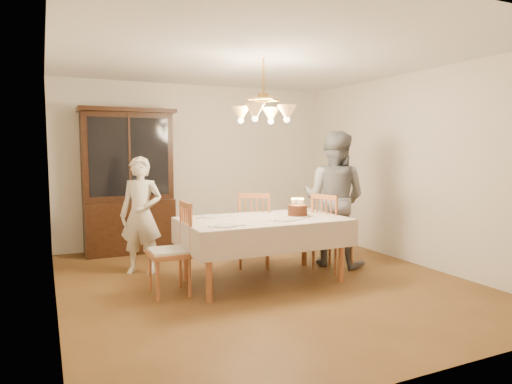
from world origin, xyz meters
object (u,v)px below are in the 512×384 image
china_hutch (128,184)px  birthday_cake (297,211)px  chair_far_side (254,234)px  dining_table (263,225)px  elderly_woman (141,215)px

china_hutch → birthday_cake: size_ratio=7.20×
china_hutch → birthday_cake: 2.81m
china_hutch → chair_far_side: bearing=-49.6°
china_hutch → dining_table: bearing=-62.7°
chair_far_side → birthday_cake: size_ratio=3.33×
dining_table → birthday_cake: (0.43, -0.05, 0.14)m
dining_table → chair_far_side: (0.19, 0.67, -0.24)m
china_hutch → chair_far_side: china_hutch is taller
chair_far_side → elderly_woman: bearing=167.6°
chair_far_side → elderly_woman: size_ratio=0.68×
china_hutch → birthday_cake: (1.60, -2.31, -0.22)m
birthday_cake → chair_far_side: bearing=108.9°
chair_far_side → birthday_cake: bearing=-71.1°
china_hutch → elderly_woman: (-0.06, -1.28, -0.30)m
dining_table → china_hutch: china_hutch is taller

